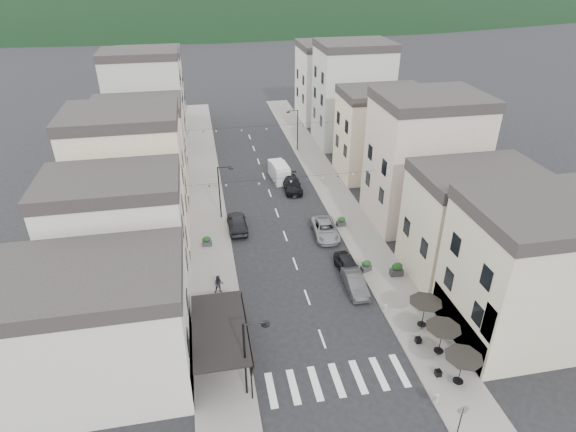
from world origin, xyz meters
The scene contains 29 objects.
ground centered at (0.00, 0.00, 0.00)m, with size 700.00×700.00×0.00m, color black.
sidewalk_left centered at (-7.50, 32.00, 0.06)m, with size 4.00×76.00×0.12m, color slate.
sidewalk_right centered at (7.50, 32.00, 0.06)m, with size 4.00×76.00×0.12m, color slate.
boutique_building centered at (-15.50, 5.00, 4.00)m, with size 12.00×8.00×8.00m, color beige.
bistro_building centered at (14.50, 4.00, 5.00)m, with size 10.00×8.00×10.00m, color #BBB095.
boutique_awning centered at (-7.25, 5.00, 3.11)m, with size 3.77×7.50×3.28m.
buildings_row_left centered at (-14.50, 37.75, 6.12)m, with size 10.20×54.16×14.00m.
buildings_row_right centered at (14.50, 36.59, 6.32)m, with size 10.20×54.16×14.50m.
cafe_terrace centered at (7.70, 2.80, 2.36)m, with size 2.50×8.10×2.53m.
streetlamp_left_near centered at (-5.82, 2.00, 3.70)m, with size 1.70×0.56×6.00m.
streetlamp_left_far centered at (-5.82, 26.00, 3.70)m, with size 1.70×0.56×6.00m.
streetlamp_right_far centered at (5.82, 44.00, 3.70)m, with size 1.70×0.56×6.00m.
traffic_sign centered at (5.80, -3.50, 1.93)m, with size 0.70×0.07×2.70m.
bollards centered at (0.00, 5.50, 0.42)m, with size 11.66×10.26×0.60m.
bunting_near centered at (0.00, 22.00, 5.65)m, with size 19.00×0.28×0.62m.
bunting_far centered at (0.00, 38.00, 5.65)m, with size 19.00×0.28×0.62m.
parked_car_a centered at (4.35, 13.83, 0.70)m, with size 1.66×4.12×1.40m, color black.
parked_car_b centered at (4.19, 11.20, 0.70)m, with size 1.48×4.24×1.40m, color #37373A.
parked_car_c centered at (4.00, 20.36, 0.71)m, with size 2.35×5.10×1.42m, color gray.
parked_car_d centered at (2.80, 31.35, 0.71)m, with size 2.00×4.92×1.43m, color black.
parked_car_e centered at (-4.60, 23.20, 0.81)m, with size 1.92×4.78×1.63m, color black.
delivery_van centered at (1.81, 34.69, 1.08)m, with size 2.19×4.71×2.19m.
pedestrian_a centered at (-7.15, 8.69, 0.98)m, with size 0.63×0.41×1.73m, color black.
pedestrian_b centered at (-7.17, 12.89, 0.96)m, with size 0.82×0.64×1.68m, color #241F29.
planter_la centered at (-6.00, 6.11, 0.67)m, with size 1.15×0.86×1.14m.
planter_lb centered at (-7.85, 20.50, 0.62)m, with size 0.98×0.63×1.03m.
planter_ra centered at (8.43, 12.41, 0.74)m, with size 1.20×0.73×1.28m.
planter_rb centered at (6.00, 13.57, 0.64)m, with size 1.08×0.81×1.08m.
planter_rc centered at (6.09, 21.72, 0.63)m, with size 0.97×0.57×1.06m.
Camera 1 is at (-7.60, -19.94, 25.44)m, focal length 30.00 mm.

